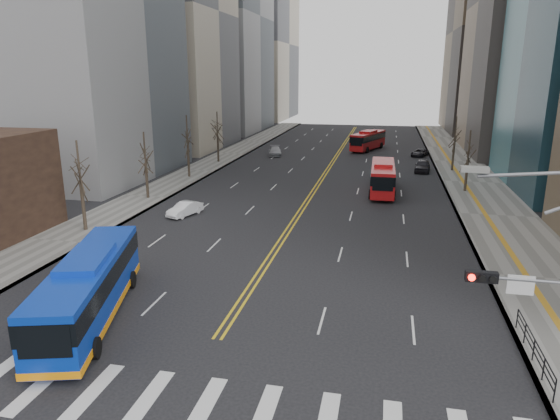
{
  "coord_description": "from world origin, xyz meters",
  "views": [
    {
      "loc": [
        7.49,
        -15.36,
        12.4
      ],
      "look_at": [
        1.56,
        12.26,
        4.62
      ],
      "focal_mm": 32.0,
      "sensor_mm": 36.0,
      "label": 1
    }
  ],
  "objects": [
    {
      "name": "sidewalk_left",
      "position": [
        -16.5,
        45.0,
        0.07
      ],
      "size": [
        5.0,
        130.0,
        0.15
      ],
      "primitive_type": "cube",
      "color": "slate",
      "rests_on": "ground"
    },
    {
      "name": "crosswalk",
      "position": [
        0.0,
        0.0,
        0.01
      ],
      "size": [
        26.7,
        4.0,
        0.01
      ],
      "color": "silver",
      "rests_on": "ground"
    },
    {
      "name": "blue_bus",
      "position": [
        -7.05,
        5.68,
        1.84
      ],
      "size": [
        5.83,
        12.26,
        3.5
      ],
      "color": "#0B32B0",
      "rests_on": "ground"
    },
    {
      "name": "red_bus_far",
      "position": [
        4.43,
        68.52,
        1.8
      ],
      "size": [
        5.51,
        10.31,
        3.23
      ],
      "color": "red",
      "rests_on": "ground"
    },
    {
      "name": "red_bus_near",
      "position": [
        7.26,
        38.01,
        1.85
      ],
      "size": [
        2.76,
        10.4,
        3.31
      ],
      "color": "red",
      "rests_on": "ground"
    },
    {
      "name": "sidewalk_right",
      "position": [
        17.5,
        45.0,
        0.07
      ],
      "size": [
        7.0,
        130.0,
        0.15
      ],
      "primitive_type": "cube",
      "color": "slate",
      "rests_on": "ground"
    },
    {
      "name": "car_white",
      "position": [
        -9.92,
        25.03,
        0.61
      ],
      "size": [
        2.43,
        3.95,
        1.23
      ],
      "primitive_type": "imported",
      "rotation": [
        0.0,
        0.0,
        -0.33
      ],
      "color": "white",
      "rests_on": "ground"
    },
    {
      "name": "car_dark_far",
      "position": [
        12.5,
        63.65,
        0.55
      ],
      "size": [
        3.07,
        4.36,
        1.1
      ],
      "primitive_type": "imported",
      "rotation": [
        0.0,
        0.0,
        -0.35
      ],
      "color": "black",
      "rests_on": "ground"
    },
    {
      "name": "ground",
      "position": [
        0.0,
        0.0,
        0.0
      ],
      "size": [
        220.0,
        220.0,
        0.0
      ],
      "primitive_type": "plane",
      "color": "black"
    },
    {
      "name": "street_trees",
      "position": [
        -7.18,
        34.55,
        4.87
      ],
      "size": [
        35.2,
        47.2,
        7.6
      ],
      "color": "#2E251C",
      "rests_on": "ground"
    },
    {
      "name": "car_silver",
      "position": [
        -9.45,
        59.86,
        0.68
      ],
      "size": [
        2.93,
        5.0,
        1.36
      ],
      "primitive_type": "imported",
      "rotation": [
        0.0,
        0.0,
        0.23
      ],
      "color": "#98989D",
      "rests_on": "ground"
    },
    {
      "name": "car_dark_mid",
      "position": [
        12.18,
        50.93,
        0.77
      ],
      "size": [
        2.32,
        4.72,
        1.55
      ],
      "primitive_type": "imported",
      "rotation": [
        0.0,
        0.0,
        -0.11
      ],
      "color": "black",
      "rests_on": "ground"
    },
    {
      "name": "pedestrian_railing",
      "position": [
        14.3,
        6.0,
        0.82
      ],
      "size": [
        0.06,
        6.06,
        1.02
      ],
      "color": "black",
      "rests_on": "sidewalk_right"
    },
    {
      "name": "centerline",
      "position": [
        0.0,
        55.0,
        0.01
      ],
      "size": [
        0.55,
        100.0,
        0.01
      ],
      "color": "gold",
      "rests_on": "ground"
    }
  ]
}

